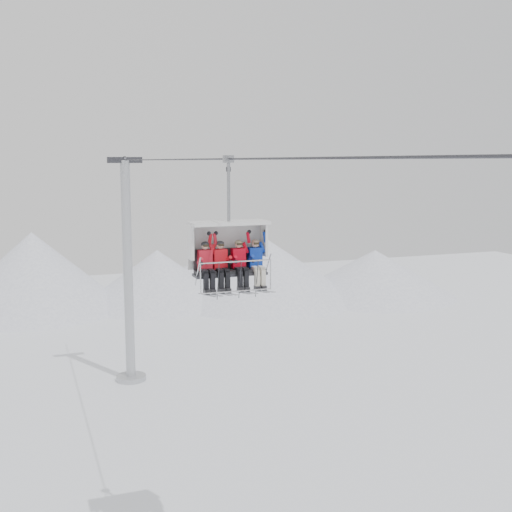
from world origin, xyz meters
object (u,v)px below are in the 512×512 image
object	(u,v)px
chairlift_carrier	(228,246)
lift_tower_right	(128,287)
skier_far_left	(206,265)
skier_center_left	(221,264)
skier_center_right	(240,263)
skier_far_right	(256,262)

from	to	relation	value
chairlift_carrier	lift_tower_right	bearing A→B (deg)	90.00
skier_far_left	skier_center_left	bearing A→B (deg)	0.00
lift_tower_right	skier_center_left	size ratio (longest dim) A/B	7.99
chairlift_carrier	skier_far_left	bearing A→B (deg)	-158.52
skier_center_right	skier_far_right	world-z (taller)	skier_center_right
lift_tower_right	skier_far_left	world-z (taller)	lift_tower_right
lift_tower_right	skier_center_right	size ratio (longest dim) A/B	7.99
skier_center_right	skier_far_right	size ratio (longest dim) A/B	1.00
chairlift_carrier	skier_center_right	size ratio (longest dim) A/B	2.36
skier_far_left	skier_far_right	xyz separation A→B (m)	(1.59, -0.00, -0.00)
skier_far_right	lift_tower_right	bearing A→B (deg)	92.35
lift_tower_right	chairlift_carrier	distance (m)	20.12
skier_far_right	skier_center_left	bearing A→B (deg)	179.96
lift_tower_right	skier_far_left	distance (m)	20.33
skier_center_right	lift_tower_right	bearing A→B (deg)	90.80
lift_tower_right	skier_center_right	bearing A→B (deg)	-89.20
skier_center_right	skier_far_left	bearing A→B (deg)	180.00
skier_far_left	skier_center_left	xyz separation A→B (m)	(0.46, 0.00, 0.00)
lift_tower_right	skier_far_right	world-z (taller)	lift_tower_right
skier_far_left	skier_center_right	xyz separation A→B (m)	(1.05, 0.00, 0.00)
lift_tower_right	skier_far_right	bearing A→B (deg)	-87.65
chairlift_carrier	skier_far_right	bearing A→B (deg)	-20.54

